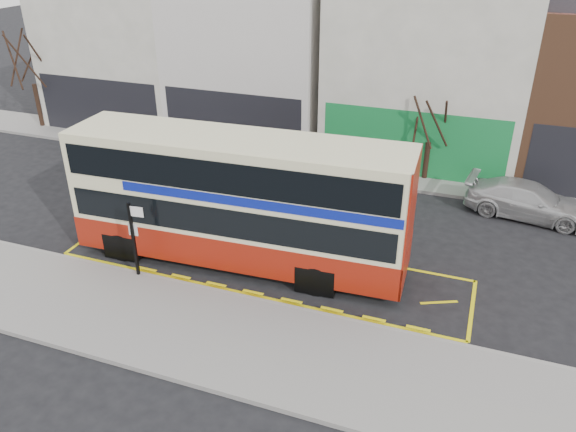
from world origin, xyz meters
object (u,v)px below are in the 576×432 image
at_px(double_decker_bus, 240,200).
at_px(car_silver, 159,148).
at_px(car_grey, 334,175).
at_px(street_tree_right, 433,108).
at_px(car_white, 528,200).
at_px(bus_stop_post, 134,232).
at_px(street_tree_left, 25,44).

distance_m(double_decker_bus, car_silver, 10.67).
height_order(car_grey, street_tree_right, street_tree_right).
bearing_deg(car_grey, car_silver, 107.08).
xyz_separation_m(car_white, street_tree_right, (-4.35, 2.21, 2.75)).
bearing_deg(car_silver, car_white, -89.71).
bearing_deg(double_decker_bus, car_white, 34.27).
xyz_separation_m(car_silver, car_grey, (9.04, -0.14, -0.06)).
height_order(bus_stop_post, car_silver, bus_stop_post).
bearing_deg(bus_stop_post, street_tree_right, 50.18).
height_order(car_grey, car_white, car_white).
height_order(car_silver, car_grey, car_silver).
height_order(double_decker_bus, street_tree_left, street_tree_left).
relative_size(car_silver, car_white, 0.83).
distance_m(double_decker_bus, car_grey, 7.34).
height_order(double_decker_bus, car_white, double_decker_bus).
relative_size(double_decker_bus, car_silver, 2.87).
bearing_deg(street_tree_left, double_decker_bus, -28.70).
bearing_deg(double_decker_bus, car_grey, 76.79).
xyz_separation_m(double_decker_bus, street_tree_right, (5.01, 9.26, 1.06)).
bearing_deg(street_tree_left, car_grey, -7.03).
height_order(double_decker_bus, car_grey, double_decker_bus).
height_order(car_silver, street_tree_left, street_tree_left).
height_order(bus_stop_post, street_tree_right, street_tree_right).
bearing_deg(street_tree_right, car_silver, -170.54).
bearing_deg(car_silver, car_grey, -90.30).
relative_size(bus_stop_post, car_grey, 0.70).
bearing_deg(street_tree_right, bus_stop_post, -124.13).
bearing_deg(car_silver, bus_stop_post, -151.22).
height_order(car_white, street_tree_left, street_tree_left).
bearing_deg(car_white, bus_stop_post, 135.08).
xyz_separation_m(double_decker_bus, bus_stop_post, (-2.75, -2.18, -0.63)).
bearing_deg(car_white, double_decker_bus, 134.76).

